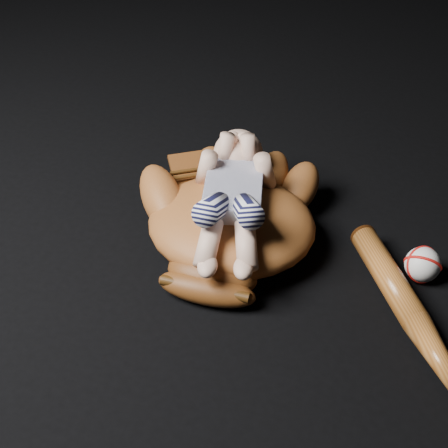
% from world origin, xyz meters
% --- Properties ---
extents(baseball_glove, '(0.39, 0.45, 0.14)m').
position_xyz_m(baseball_glove, '(0.02, 0.18, 0.07)').
color(baseball_glove, brown).
rests_on(baseball_glove, ground).
extents(newborn_baby, '(0.23, 0.39, 0.15)m').
position_xyz_m(newborn_baby, '(0.02, 0.17, 0.12)').
color(newborn_baby, '#D7A68A').
rests_on(newborn_baby, baseball_glove).
extents(baseball_bat, '(0.28, 0.47, 0.05)m').
position_xyz_m(baseball_bat, '(0.38, 0.02, 0.02)').
color(baseball_bat, '#98521D').
rests_on(baseball_bat, ground).
extents(baseball, '(0.08, 0.08, 0.06)m').
position_xyz_m(baseball, '(0.36, 0.18, 0.03)').
color(baseball, white).
rests_on(baseball, ground).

